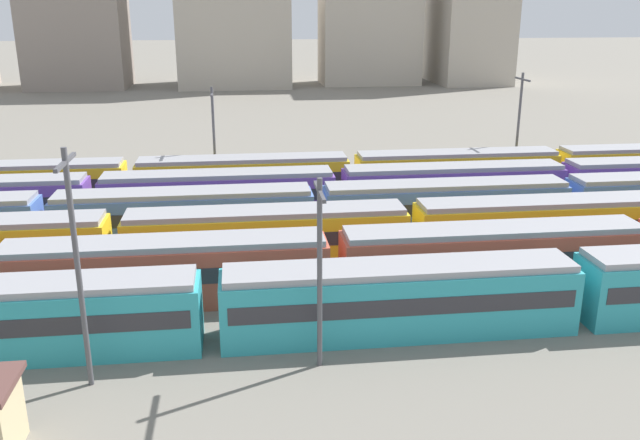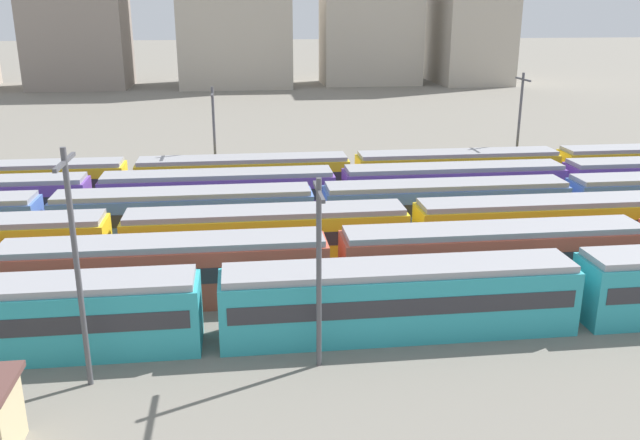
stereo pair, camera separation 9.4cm
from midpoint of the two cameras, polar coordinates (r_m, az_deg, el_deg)
The scene contains 11 objects.
ground_plane at distance 47.55m, azimuth -20.36°, elevation -3.09°, with size 600.00×600.00×0.00m, color slate.
train_track_0 at distance 37.60m, azimuth 21.00°, elevation -5.54°, with size 74.70×3.06×3.75m.
train_track_3 at distance 50.30m, azimuth 10.65°, elevation 1.16°, with size 93.60×3.06×3.75m.
train_track_4 at distance 55.75m, azimuth 11.30°, elevation 2.75°, with size 93.60×3.06×3.75m.
train_track_5 at distance 64.74m, azimuth 19.58°, elevation 4.14°, with size 112.50×3.06×3.75m.
catenary_pole_0 at distance 29.88m, azimuth -0.00°, elevation -3.81°, with size 0.24×3.20×9.01m.
catenary_pole_1 at distance 60.04m, azimuth -8.94°, elevation 7.19°, with size 0.24×3.20×9.37m.
catenary_pole_2 at distance 29.80m, azimuth -19.94°, elevation -3.21°, with size 0.24×3.20×10.68m.
catenary_pole_3 at distance 65.57m, azimuth 16.62°, elevation 7.95°, with size 0.24×3.20×10.22m.
distant_building_1 at distance 147.61m, azimuth -19.86°, elevation 14.40°, with size 19.24×15.70×19.82m, color gray.
distant_building_3 at distance 146.90m, azimuth 4.32°, elevation 16.45°, with size 20.30×12.83×25.49m, color #B2A899.
Camera 2 is at (11.40, -30.31, 16.03)m, focal length 37.63 mm.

